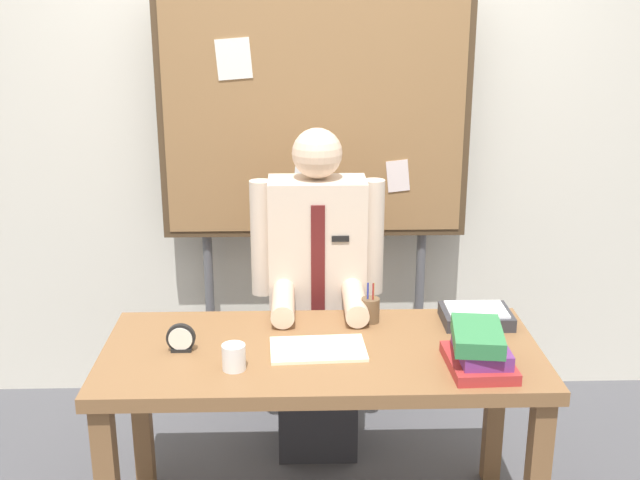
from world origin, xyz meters
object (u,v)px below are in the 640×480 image
Objects in this scene: person at (317,308)px; coffee_mug at (234,357)px; open_notebook at (318,349)px; pen_holder at (370,310)px; book_stack at (479,349)px; bulletin_board at (315,124)px; desk at (321,374)px; desk_clock at (181,339)px; paper_tray at (476,316)px.

coffee_mug is (-0.30, -0.71, 0.12)m from person.
open_notebook is 0.33m from pen_holder.
person is 0.40m from pen_holder.
coffee_mug is at bearing -142.17° from pen_holder.
coffee_mug is at bearing 179.22° from book_stack.
bulletin_board is 1.31m from coffee_mug.
person is (0.00, 0.55, 0.02)m from desk.
desk is 4.64× the size of open_notebook.
person is at bearing 48.69° from desk_clock.
bulletin_board reaches higher than book_stack.
book_stack is at bearing -8.68° from desk_clock.
bulletin_board is 1.15m from paper_tray.
paper_tray reaches higher than desk.
desk is 5.40× the size of book_stack.
pen_holder is (0.19, -0.32, 0.13)m from person.
paper_tray is (0.40, -0.02, -0.02)m from pen_holder.
desk is at bearing -89.99° from bulletin_board.
desk is 0.57m from book_stack.
open_notebook is 3.78× the size of coffee_mug.
person is 14.14× the size of desk_clock.
book_stack reaches higher than paper_tray.
open_notebook is at bearing -122.25° from desk.
open_notebook is at bearing -91.26° from person.
person is 9.01× the size of pen_holder.
person is 5.00× the size of book_stack.
bulletin_board is at bearing 104.72° from pen_holder.
person is at bearing -89.98° from bulletin_board.
paper_tray is (0.60, -0.76, -0.61)m from bulletin_board.
desk is 17.57× the size of coffee_mug.
coffee_mug is (-0.82, 0.01, -0.02)m from book_stack.
bulletin_board reaches higher than pen_holder.
pen_holder is 0.40m from paper_tray.
pen_holder is at bearing -58.99° from person.
paper_tray reaches higher than open_notebook.
desk_clock reaches higher than coffee_mug.
open_notebook is 1.29× the size of paper_tray.
pen_holder is (0.49, 0.38, 0.00)m from coffee_mug.
pen_holder is at bearing 129.89° from book_stack.
bulletin_board reaches higher than desk_clock.
open_notebook is at bearing -159.47° from paper_tray.
bulletin_board is 6.80× the size of book_stack.
pen_holder is 0.62× the size of paper_tray.
desk_clock is 0.73m from pen_holder.
pen_holder is (0.21, 0.25, 0.04)m from open_notebook.
coffee_mug is 0.55× the size of pen_holder.
book_stack is at bearing -17.37° from desk.
book_stack is 0.51m from pen_holder.
pen_holder is (-0.33, 0.39, -0.02)m from book_stack.
bulletin_board reaches higher than desk.
desk_clock reaches higher than desk.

